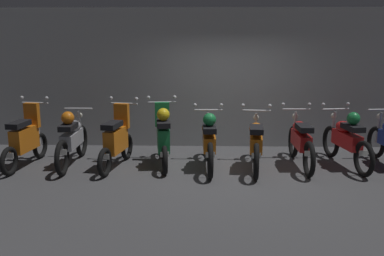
% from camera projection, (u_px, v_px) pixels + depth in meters
% --- Properties ---
extents(ground_plane, '(80.00, 80.00, 0.00)m').
position_uv_depth(ground_plane, '(233.00, 173.00, 8.00)').
color(ground_plane, '#424244').
extents(back_wall, '(16.00, 0.30, 3.04)m').
position_uv_depth(back_wall, '(228.00, 78.00, 9.76)').
color(back_wall, '#9EA0A3').
rests_on(back_wall, ground).
extents(motorbike_slot_0, '(0.59, 1.68, 1.29)m').
position_uv_depth(motorbike_slot_0, '(26.00, 139.00, 8.35)').
color(motorbike_slot_0, black).
rests_on(motorbike_slot_0, ground).
extents(motorbike_slot_1, '(0.56, 1.95, 1.08)m').
position_uv_depth(motorbike_slot_1, '(72.00, 138.00, 8.41)').
color(motorbike_slot_1, black).
rests_on(motorbike_slot_1, ground).
extents(motorbike_slot_2, '(0.58, 1.67, 1.29)m').
position_uv_depth(motorbike_slot_2, '(117.00, 140.00, 8.28)').
color(motorbike_slot_2, black).
rests_on(motorbike_slot_2, ground).
extents(motorbike_slot_3, '(0.59, 1.68, 1.29)m').
position_uv_depth(motorbike_slot_3, '(163.00, 136.00, 8.40)').
color(motorbike_slot_3, black).
rests_on(motorbike_slot_3, ground).
extents(motorbike_slot_4, '(0.59, 1.95, 1.15)m').
position_uv_depth(motorbike_slot_4, '(209.00, 140.00, 8.24)').
color(motorbike_slot_4, black).
rests_on(motorbike_slot_4, ground).
extents(motorbike_slot_5, '(0.59, 1.95, 1.15)m').
position_uv_depth(motorbike_slot_5, '(256.00, 143.00, 8.21)').
color(motorbike_slot_5, black).
rests_on(motorbike_slot_5, ground).
extents(motorbike_slot_6, '(0.59, 1.95, 1.15)m').
position_uv_depth(motorbike_slot_6, '(301.00, 141.00, 8.35)').
color(motorbike_slot_6, black).
rests_on(motorbike_slot_6, ground).
extents(motorbike_slot_7, '(0.60, 1.94, 1.15)m').
position_uv_depth(motorbike_slot_7, '(347.00, 139.00, 8.35)').
color(motorbike_slot_7, black).
rests_on(motorbike_slot_7, ground).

